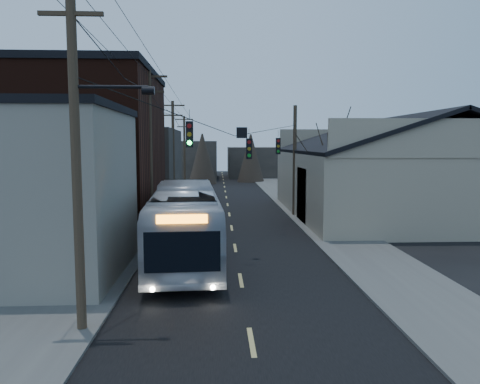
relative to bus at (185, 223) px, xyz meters
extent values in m
plane|color=black|center=(2.50, -11.67, -1.81)|extent=(160.00, 160.00, 0.00)
cube|color=black|center=(2.50, 18.33, -1.80)|extent=(9.00, 110.00, 0.02)
cube|color=#474744|center=(-4.00, 18.33, -1.75)|extent=(4.00, 110.00, 0.12)
cube|color=#474744|center=(9.00, 18.33, -1.75)|extent=(4.00, 110.00, 0.12)
cube|color=gray|center=(-6.50, -2.67, 1.69)|extent=(8.00, 8.00, 7.00)
cube|color=black|center=(-7.50, 8.33, 3.19)|extent=(10.00, 12.00, 10.00)
cube|color=#332D29|center=(-7.00, 24.33, 1.69)|extent=(9.00, 14.00, 7.00)
cube|color=gray|center=(15.50, 13.33, 0.69)|extent=(16.00, 20.00, 5.00)
cube|color=black|center=(11.50, 13.33, 4.49)|extent=(8.16, 20.60, 2.86)
cube|color=black|center=(19.50, 13.33, 4.49)|extent=(8.16, 20.60, 2.86)
cube|color=#332D29|center=(-3.50, 53.33, 1.19)|extent=(10.00, 12.00, 6.00)
cube|color=#332D29|center=(9.50, 58.33, 0.69)|extent=(12.00, 14.00, 5.00)
cone|color=black|center=(9.00, 8.33, 1.79)|extent=(0.40, 0.40, 7.20)
cylinder|color=#382B1E|center=(-2.50, -8.67, 3.44)|extent=(0.28, 0.28, 10.50)
cylinder|color=#382B1E|center=(-2.50, 6.33, 3.19)|extent=(0.28, 0.28, 10.00)
cube|color=#382B1E|center=(-2.50, 6.33, 7.79)|extent=(2.20, 0.12, 0.12)
cylinder|color=#382B1E|center=(-2.50, 21.33, 2.94)|extent=(0.28, 0.28, 9.50)
cube|color=#382B1E|center=(-2.50, 21.33, 7.29)|extent=(2.20, 0.12, 0.12)
cylinder|color=#382B1E|center=(-2.50, 36.33, 2.69)|extent=(0.28, 0.28, 9.00)
cube|color=#382B1E|center=(-2.50, 36.33, 6.79)|extent=(2.20, 0.12, 0.12)
cylinder|color=#382B1E|center=(7.50, 13.33, 2.44)|extent=(0.28, 0.28, 8.50)
cube|color=black|center=(0.50, -4.17, 4.14)|extent=(0.28, 0.20, 1.00)
cube|color=black|center=(3.10, 0.33, 3.54)|extent=(0.28, 0.20, 1.00)
cube|color=black|center=(5.30, 6.33, 3.64)|extent=(0.28, 0.20, 1.00)
imported|color=#ADB0B9|center=(0.00, 0.00, 0.00)|extent=(3.73, 13.16, 3.63)
imported|color=#A0A2A7|center=(-1.80, 24.74, -1.14)|extent=(1.55, 4.14, 1.35)
camera|label=1|loc=(1.56, -22.33, 3.78)|focal=35.00mm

